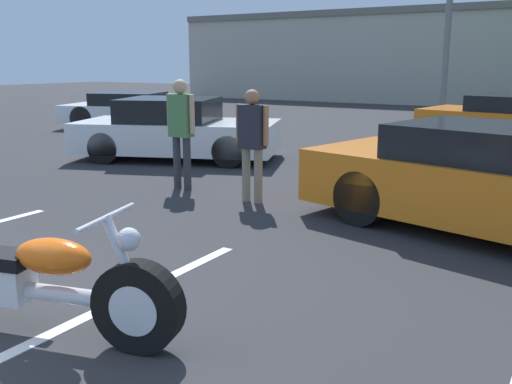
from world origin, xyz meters
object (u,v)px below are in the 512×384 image
Objects in this scene: parked_car_left_row at (133,111)px; parked_car_mid_left_row at (176,130)px; spectator_by_show_car at (181,125)px; motorcycle at (23,282)px; spectator_near_motorcycle at (252,137)px; show_car_hood_open at (512,183)px.

parked_car_left_row is 5.83m from parked_car_mid_left_row.
parked_car_left_row is at bearing 138.32° from spectator_by_show_car.
spectator_near_motorcycle reaches higher than motorcycle.
spectator_by_show_car is at bearing -60.47° from parked_car_left_row.
spectator_near_motorcycle is 1.41m from spectator_by_show_car.
spectator_by_show_car reaches higher than motorcycle.
show_car_hood_open is 4.76m from spectator_by_show_car.
parked_car_mid_left_row is (4.59, -3.59, 0.05)m from parked_car_left_row.
parked_car_mid_left_row reaches higher than motorcycle.
parked_car_mid_left_row is at bearing 174.19° from show_car_hood_open.
show_car_hood_open is at bearing -0.51° from spectator_by_show_car.
spectator_by_show_car reaches higher than spectator_near_motorcycle.
parked_car_left_row is 2.86× the size of spectator_near_motorcycle.
spectator_by_show_car is at bearing -167.77° from show_car_hood_open.
spectator_by_show_car is (-1.39, 0.17, 0.07)m from spectator_near_motorcycle.
spectator_near_motorcycle is (7.89, -5.95, 0.41)m from parked_car_left_row.
spectator_near_motorcycle reaches higher than parked_car_mid_left_row.
spectator_by_show_car reaches higher than parked_car_mid_left_row.
spectator_near_motorcycle reaches higher than parked_car_left_row.
spectator_by_show_car is (6.50, -5.79, 0.48)m from parked_car_left_row.
parked_car_mid_left_row reaches higher than parked_car_left_row.
parked_car_left_row is (-8.61, 10.23, 0.13)m from motorcycle.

